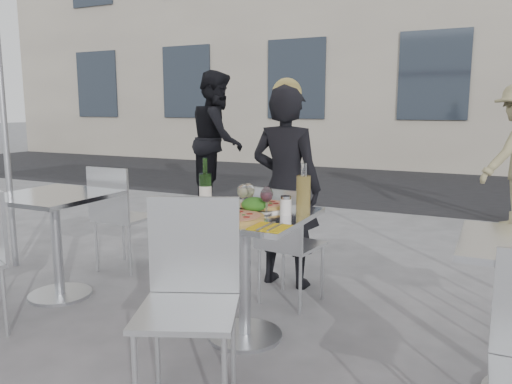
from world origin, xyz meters
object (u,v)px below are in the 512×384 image
at_px(pedestrian_a, 218,140).
at_px(sugar_shaker, 286,205).
at_px(carafe, 303,194).
at_px(chair_near, 190,285).
at_px(woman_diner, 286,187).
at_px(napkin_right, 270,227).
at_px(pizza_near, 233,217).
at_px(pizza_far, 263,206).
at_px(wineglass_red_b, 266,196).
at_px(main_table, 245,249).
at_px(side_chair_lfar, 118,210).
at_px(wine_bottle, 205,188).
at_px(wineglass_white_a, 243,192).
at_px(wineglass_white_b, 249,191).
at_px(side_table_left, 55,223).
at_px(wineglass_red_a, 267,195).
at_px(napkin_left, 179,217).
at_px(chair_far, 285,237).
at_px(salad_plate, 254,206).

distance_m(pedestrian_a, sugar_shaker, 4.08).
bearing_deg(pedestrian_a, carafe, -165.64).
distance_m(pedestrian_a, carafe, 4.09).
relative_size(chair_near, pedestrian_a, 0.51).
bearing_deg(woman_diner, sugar_shaker, 115.12).
distance_m(pedestrian_a, napkin_right, 4.37).
bearing_deg(pizza_near, pizza_far, 84.53).
relative_size(pedestrian_a, wineglass_red_b, 11.64).
xyz_separation_m(main_table, side_chair_lfar, (-1.49, 0.63, -0.02)).
xyz_separation_m(woman_diner, wineglass_red_b, (0.27, -0.94, 0.11)).
bearing_deg(woman_diner, pedestrian_a, -47.85).
height_order(wine_bottle, wineglass_white_a, wine_bottle).
bearing_deg(carafe, main_table, -159.12).
xyz_separation_m(main_table, wineglass_white_b, (-0.03, 0.11, 0.32)).
height_order(main_table, wineglass_red_b, wineglass_red_b).
bearing_deg(carafe, side_chair_lfar, 164.19).
bearing_deg(woman_diner, side_table_left, 37.64).
bearing_deg(wine_bottle, main_table, -15.16).
relative_size(chair_near, carafe, 3.23).
bearing_deg(woman_diner, wineglass_red_a, 108.74).
xyz_separation_m(pizza_far, carafe, (0.27, -0.05, 0.10)).
relative_size(wineglass_white_a, napkin_left, 0.76).
xyz_separation_m(chair_near, pizza_near, (-0.06, 0.52, 0.21)).
height_order(chair_near, carafe, carafe).
relative_size(wineglass_red_a, napkin_right, 0.79).
bearing_deg(main_table, chair_near, -84.09).
bearing_deg(pizza_near, napkin_left, -159.57).
bearing_deg(wineglass_white_b, chair_far, 83.21).
relative_size(side_chair_lfar, carafe, 3.03).
height_order(main_table, napkin_right, napkin_right).
distance_m(pedestrian_a, wine_bottle, 3.78).
bearing_deg(napkin_left, chair_near, -60.15).
xyz_separation_m(sugar_shaker, wineglass_white_a, (-0.27, 0.00, 0.06)).
xyz_separation_m(pizza_near, napkin_left, (-0.28, -0.10, -0.01)).
distance_m(side_chair_lfar, wineglass_white_a, 1.58).
distance_m(pizza_near, wineglass_red_b, 0.23).
relative_size(side_chair_lfar, wine_bottle, 2.98).
bearing_deg(napkin_right, woman_diner, 109.65).
relative_size(woman_diner, wineglass_red_a, 9.57).
bearing_deg(wineglass_red_a, wineglass_red_b, -74.74).
bearing_deg(main_table, wine_bottle, 164.84).
relative_size(pedestrian_a, wineglass_white_b, 11.64).
bearing_deg(salad_plate, chair_far, 91.10).
bearing_deg(chair_near, side_table_left, 133.74).
bearing_deg(woman_diner, pizza_near, 100.21).
height_order(woman_diner, pizza_far, woman_diner).
relative_size(side_table_left, pedestrian_a, 0.41).
bearing_deg(napkin_left, side_chair_lfar, 134.29).
relative_size(chair_far, woman_diner, 0.55).
xyz_separation_m(side_chair_lfar, pedestrian_a, (-0.66, 2.76, 0.40)).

